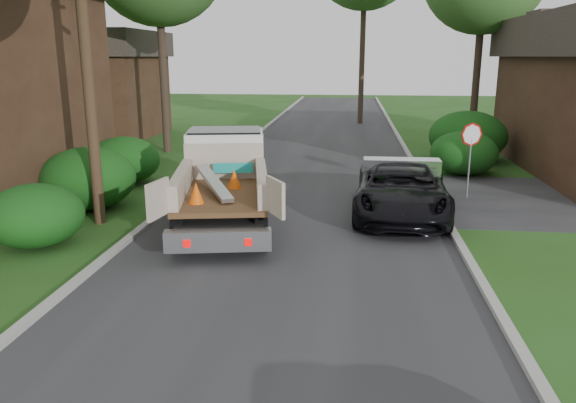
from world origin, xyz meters
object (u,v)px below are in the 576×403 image
(house_left_far, at_px, (91,83))
(flatbed_truck, at_px, (224,173))
(stop_sign, at_px, (471,145))
(black_pickup, at_px, (402,189))
(utility_pole, at_px, (84,29))

(house_left_far, height_order, flatbed_truck, house_left_far)
(stop_sign, xyz_separation_m, black_pickup, (-2.31, -2.24, -0.99))
(flatbed_truck, xyz_separation_m, black_pickup, (5.07, 0.70, -0.51))
(flatbed_truck, relative_size, black_pickup, 1.18)
(black_pickup, bearing_deg, flatbed_truck, -168.46)
(stop_sign, height_order, house_left_far, house_left_far)
(house_left_far, bearing_deg, flatbed_truck, -54.62)
(black_pickup, bearing_deg, utility_pole, -164.27)
(stop_sign, distance_m, house_left_far, 22.81)
(house_left_far, bearing_deg, utility_pole, -64.77)
(stop_sign, distance_m, utility_pole, 11.91)
(flatbed_truck, bearing_deg, house_left_far, 115.04)
(house_left_far, distance_m, flatbed_truck, 19.62)
(stop_sign, relative_size, flatbed_truck, 0.37)
(flatbed_truck, distance_m, black_pickup, 5.14)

